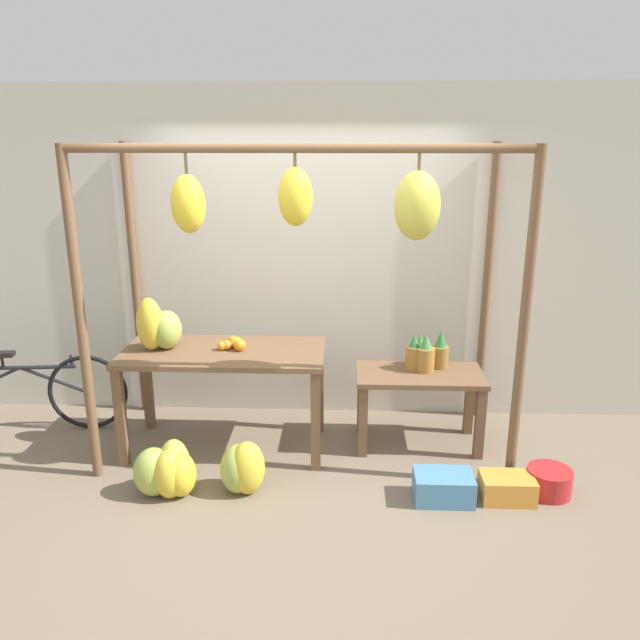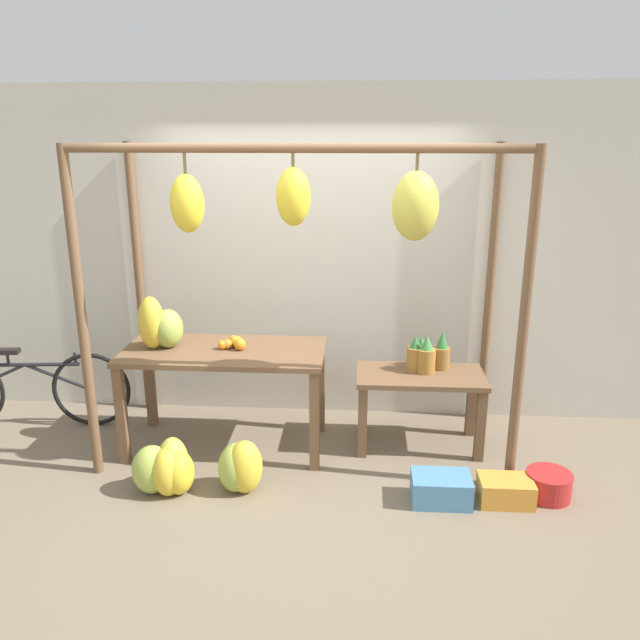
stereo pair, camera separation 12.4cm
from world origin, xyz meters
name	(u,v)px [view 1 (the left image)]	position (x,y,z in m)	size (l,w,h in m)	color
ground_plane	(299,490)	(0.00, 0.00, 0.00)	(20.00, 20.00, 0.00)	#756651
shop_wall_back	(310,257)	(0.00, 1.38, 1.40)	(8.00, 0.08, 2.80)	beige
stall_awning	(317,240)	(0.11, 0.36, 1.71)	(3.05, 1.31, 2.35)	brown
display_table_main	(224,365)	(-0.62, 0.62, 0.69)	(1.54, 0.74, 0.81)	brown
display_table_side	(419,388)	(0.90, 0.73, 0.49)	(0.99, 0.52, 0.61)	brown
banana_pile_on_table	(158,327)	(-1.11, 0.62, 0.99)	(0.40, 0.33, 0.41)	#9EB247
orange_pile	(233,343)	(-0.55, 0.67, 0.85)	(0.22, 0.20, 0.09)	orange
pineapple_cluster	(426,354)	(0.95, 0.82, 0.74)	(0.35, 0.27, 0.31)	#A3702D
banana_pile_ground_left	(168,471)	(-0.90, -0.08, 0.18)	(0.48, 0.37, 0.38)	yellow
banana_pile_ground_right	(243,468)	(-0.39, -0.04, 0.19)	(0.38, 0.34, 0.39)	gold
fruit_crate_white	(443,487)	(0.99, -0.07, 0.10)	(0.40, 0.27, 0.19)	#4C84B2
blue_bucket	(549,481)	(1.73, 0.03, 0.09)	(0.31, 0.31, 0.18)	#AD2323
parked_bicycle	(23,392)	(-2.36, 0.84, 0.34)	(1.70, 0.21, 0.70)	black
fruit_crate_purple	(507,488)	(1.43, -0.05, 0.09)	(0.36, 0.24, 0.17)	orange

